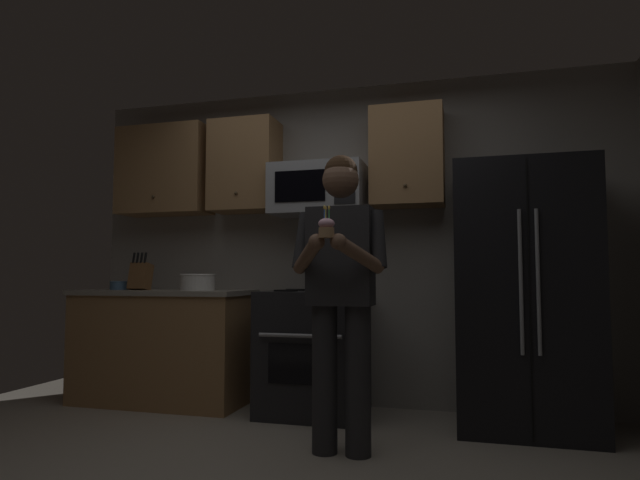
{
  "coord_description": "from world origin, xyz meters",
  "views": [
    {
      "loc": [
        0.98,
        -2.61,
        1.03
      ],
      "look_at": [
        0.13,
        0.51,
        1.25
      ],
      "focal_mm": 30.35,
      "sensor_mm": 36.0,
      "label": 1
    }
  ],
  "objects_px": {
    "person": "(340,283)",
    "bowl_large_white": "(198,282)",
    "refrigerator": "(524,296)",
    "knife_block": "(141,276)",
    "cupcake": "(326,227)",
    "oven_range": "(314,352)",
    "bowl_small_colored": "(119,285)",
    "microwave": "(318,190)"
  },
  "relations": [
    {
      "from": "knife_block",
      "to": "cupcake",
      "type": "height_order",
      "value": "cupcake"
    },
    {
      "from": "bowl_small_colored",
      "to": "oven_range",
      "type": "bearing_deg",
      "value": 0.15
    },
    {
      "from": "bowl_large_white",
      "to": "microwave",
      "type": "bearing_deg",
      "value": 7.39
    },
    {
      "from": "bowl_small_colored",
      "to": "cupcake",
      "type": "bearing_deg",
      "value": -29.13
    },
    {
      "from": "refrigerator",
      "to": "person",
      "type": "bearing_deg",
      "value": -143.19
    },
    {
      "from": "oven_range",
      "to": "knife_block",
      "type": "height_order",
      "value": "knife_block"
    },
    {
      "from": "refrigerator",
      "to": "cupcake",
      "type": "height_order",
      "value": "refrigerator"
    },
    {
      "from": "microwave",
      "to": "bowl_small_colored",
      "type": "xyz_separation_m",
      "value": [
        -1.71,
        -0.12,
        -0.76
      ]
    },
    {
      "from": "microwave",
      "to": "person",
      "type": "xyz_separation_m",
      "value": [
        0.41,
        -0.98,
        -0.72
      ]
    },
    {
      "from": "cupcake",
      "to": "microwave",
      "type": "bearing_deg",
      "value": 107.33
    },
    {
      "from": "knife_block",
      "to": "cupcake",
      "type": "xyz_separation_m",
      "value": [
        1.9,
        -1.16,
        0.26
      ]
    },
    {
      "from": "bowl_large_white",
      "to": "cupcake",
      "type": "relative_size",
      "value": 1.64
    },
    {
      "from": "refrigerator",
      "to": "cupcake",
      "type": "bearing_deg",
      "value": -133.62
    },
    {
      "from": "microwave",
      "to": "refrigerator",
      "type": "relative_size",
      "value": 0.41
    },
    {
      "from": "bowl_small_colored",
      "to": "cupcake",
      "type": "height_order",
      "value": "cupcake"
    },
    {
      "from": "person",
      "to": "bowl_large_white",
      "type": "bearing_deg",
      "value": 148.48
    },
    {
      "from": "oven_range",
      "to": "knife_block",
      "type": "xyz_separation_m",
      "value": [
        -1.49,
        -0.03,
        0.57
      ]
    },
    {
      "from": "bowl_large_white",
      "to": "cupcake",
      "type": "distance_m",
      "value": 1.84
    },
    {
      "from": "oven_range",
      "to": "person",
      "type": "bearing_deg",
      "value": -64.58
    },
    {
      "from": "refrigerator",
      "to": "knife_block",
      "type": "height_order",
      "value": "refrigerator"
    },
    {
      "from": "refrigerator",
      "to": "bowl_small_colored",
      "type": "height_order",
      "value": "refrigerator"
    },
    {
      "from": "person",
      "to": "microwave",
      "type": "bearing_deg",
      "value": 112.64
    },
    {
      "from": "oven_range",
      "to": "person",
      "type": "height_order",
      "value": "person"
    },
    {
      "from": "microwave",
      "to": "refrigerator",
      "type": "xyz_separation_m",
      "value": [
        1.5,
        -0.16,
        -0.82
      ]
    },
    {
      "from": "microwave",
      "to": "cupcake",
      "type": "height_order",
      "value": "microwave"
    },
    {
      "from": "bowl_small_colored",
      "to": "person",
      "type": "distance_m",
      "value": 2.29
    },
    {
      "from": "microwave",
      "to": "bowl_large_white",
      "type": "relative_size",
      "value": 2.59
    },
    {
      "from": "knife_block",
      "to": "oven_range",
      "type": "bearing_deg",
      "value": 1.13
    },
    {
      "from": "oven_range",
      "to": "refrigerator",
      "type": "relative_size",
      "value": 0.52
    },
    {
      "from": "person",
      "to": "cupcake",
      "type": "distance_m",
      "value": 0.44
    },
    {
      "from": "knife_block",
      "to": "cupcake",
      "type": "relative_size",
      "value": 1.84
    },
    {
      "from": "bowl_large_white",
      "to": "bowl_small_colored",
      "type": "distance_m",
      "value": 0.74
    },
    {
      "from": "knife_block",
      "to": "person",
      "type": "bearing_deg",
      "value": -23.54
    },
    {
      "from": "microwave",
      "to": "knife_block",
      "type": "height_order",
      "value": "microwave"
    },
    {
      "from": "microwave",
      "to": "person",
      "type": "height_order",
      "value": "microwave"
    },
    {
      "from": "oven_range",
      "to": "microwave",
      "type": "relative_size",
      "value": 1.26
    },
    {
      "from": "oven_range",
      "to": "cupcake",
      "type": "height_order",
      "value": "cupcake"
    },
    {
      "from": "oven_range",
      "to": "bowl_small_colored",
      "type": "height_order",
      "value": "bowl_small_colored"
    },
    {
      "from": "oven_range",
      "to": "microwave",
      "type": "bearing_deg",
      "value": 89.98
    },
    {
      "from": "knife_block",
      "to": "person",
      "type": "xyz_separation_m",
      "value": [
        1.9,
        -0.83,
        -0.04
      ]
    },
    {
      "from": "knife_block",
      "to": "cupcake",
      "type": "bearing_deg",
      "value": -31.34
    },
    {
      "from": "bowl_large_white",
      "to": "person",
      "type": "height_order",
      "value": "person"
    }
  ]
}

